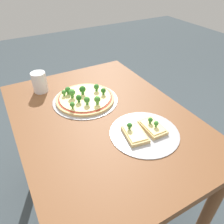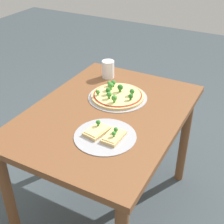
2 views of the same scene
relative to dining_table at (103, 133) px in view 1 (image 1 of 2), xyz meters
The scene contains 5 objects.
ground_plane 0.64m from the dining_table, ahead, with size 8.00×8.00×0.00m, color #3D474C.
dining_table is the anchor object (origin of this frame).
pizza_tray_whole 0.21m from the dining_table, ahead, with size 0.35×0.35×0.07m.
pizza_tray_slice 0.26m from the dining_table, 152.62° to the right, with size 0.31×0.31×0.06m.
drinking_cup 0.46m from the dining_table, 27.42° to the left, with size 0.08×0.08×0.11m, color white.
Camera 1 is at (-0.76, 0.37, 1.40)m, focal length 35.00 mm.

